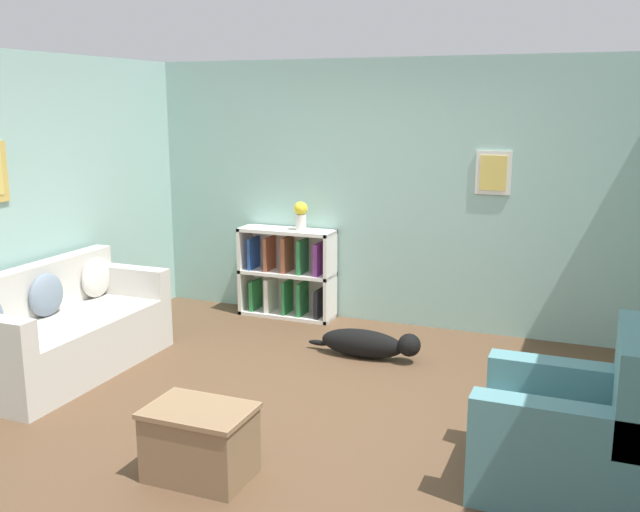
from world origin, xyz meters
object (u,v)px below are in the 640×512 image
at_px(couch, 64,332).
at_px(recliner_chair, 570,432).
at_px(coffee_table, 200,440).
at_px(vase, 301,214).
at_px(bookshelf, 288,274).
at_px(dog, 369,344).

bearing_deg(couch, recliner_chair, -5.58).
height_order(couch, coffee_table, couch).
relative_size(coffee_table, vase, 2.14).
relative_size(bookshelf, coffee_table, 1.60).
bearing_deg(couch, dog, 28.64).
xyz_separation_m(couch, vase, (1.23, 2.10, 0.75)).
relative_size(couch, vase, 6.20).
relative_size(bookshelf, vase, 3.44).
distance_m(bookshelf, recliner_chair, 3.83).
relative_size(bookshelf, recliner_chair, 1.01).
distance_m(recliner_chair, vase, 3.77).
bearing_deg(dog, bookshelf, 142.60).
height_order(bookshelf, recliner_chair, recliner_chair).
relative_size(couch, bookshelf, 1.80).
xyz_separation_m(couch, bookshelf, (1.07, 2.12, 0.11)).
bearing_deg(recliner_chair, coffee_table, -161.65).
bearing_deg(bookshelf, coffee_table, -74.82).
bearing_deg(dog, vase, 139.25).
bearing_deg(bookshelf, couch, -116.79).
bearing_deg(bookshelf, recliner_chair, -40.85).
relative_size(coffee_table, dog, 0.60).
bearing_deg(vase, coffee_table, -77.39).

